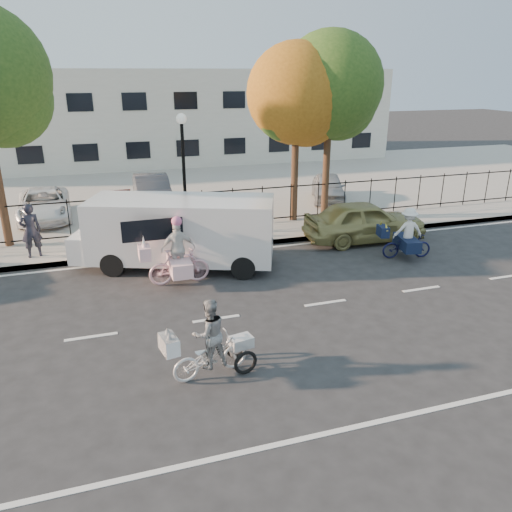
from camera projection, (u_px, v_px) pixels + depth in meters
name	position (u px, v px, depth m)	size (l,w,h in m)	color
ground	(216.00, 319.00, 12.50)	(120.00, 120.00, 0.00)	#333334
road_markings	(216.00, 319.00, 12.50)	(60.00, 9.52, 0.01)	silver
curb	(182.00, 251.00, 16.99)	(60.00, 0.10, 0.15)	#A8A399
sidewalk	(177.00, 242.00, 17.93)	(60.00, 2.20, 0.15)	#A8A399
parking_lot	(149.00, 190.00, 25.88)	(60.00, 15.60, 0.15)	#A8A399
iron_fence	(171.00, 212.00, 18.63)	(58.00, 0.06, 1.50)	black
building	(130.00, 116.00, 33.80)	(34.00, 10.00, 6.00)	silver
lamppost	(183.00, 153.00, 17.64)	(0.36, 0.36, 4.33)	black
street_sign	(119.00, 205.00, 17.56)	(0.85, 0.06, 1.80)	black
zebra_trike	(210.00, 347.00, 10.00)	(1.96, 0.98, 1.67)	white
unicorn_bike	(178.00, 259.00, 14.36)	(1.99, 1.38, 2.03)	#F3B9C7
bull_bike	(407.00, 238.00, 16.40)	(1.88, 1.31, 1.70)	#101237
white_van	(179.00, 230.00, 15.45)	(6.67, 3.96, 2.18)	white
gold_sedan	(365.00, 221.00, 18.01)	(1.77, 4.40, 1.50)	tan
pedestrian	(31.00, 231.00, 15.98)	(0.65, 0.43, 1.78)	black
lot_car_b	(44.00, 204.00, 20.29)	(2.00, 4.33, 1.20)	white
lot_car_c	(152.00, 191.00, 22.14)	(1.45, 4.17, 1.37)	#46474D
lot_car_d	(328.00, 187.00, 23.28)	(1.44, 3.57, 1.22)	#9EA2A6
tree_mid	(300.00, 99.00, 18.85)	(3.79, 3.79, 6.95)	#442D1D
tree_east	(333.00, 90.00, 19.13)	(4.02, 4.02, 7.38)	#442D1D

